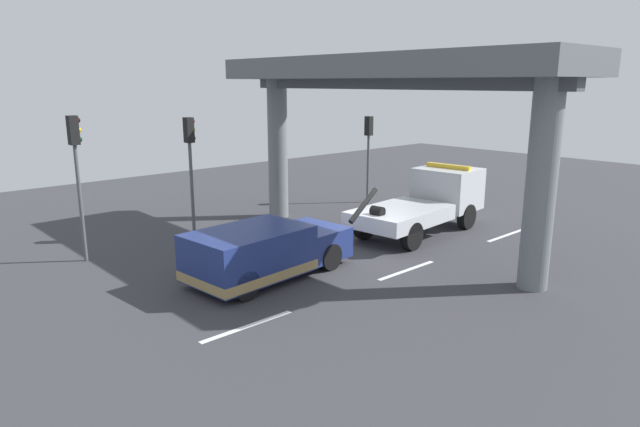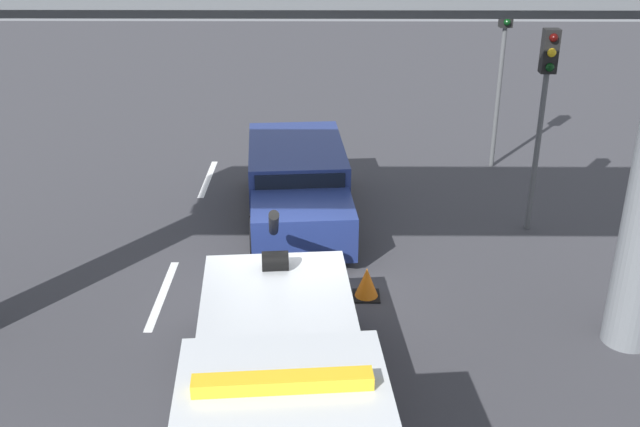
{
  "view_description": "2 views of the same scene",
  "coord_description": "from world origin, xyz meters",
  "px_view_note": "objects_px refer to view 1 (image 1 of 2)",
  "views": [
    {
      "loc": [
        -12.98,
        -12.69,
        5.69
      ],
      "look_at": [
        -1.34,
        0.07,
        1.59
      ],
      "focal_mm": 31.05,
      "sensor_mm": 36.0,
      "label": 1
    },
    {
      "loc": [
        12.17,
        0.62,
        7.21
      ],
      "look_at": [
        -0.34,
        0.53,
        1.55
      ],
      "focal_mm": 41.46,
      "sensor_mm": 36.0,
      "label": 2
    }
  ],
  "objects_px": {
    "traffic_light_far": "(190,151)",
    "traffic_light_mid": "(369,140)",
    "tow_truck_white": "(429,200)",
    "traffic_cone_orange": "(323,236)",
    "towed_van_green": "(264,253)",
    "traffic_light_near": "(76,157)"
  },
  "relations": [
    {
      "from": "traffic_light_near",
      "to": "traffic_light_mid",
      "type": "height_order",
      "value": "traffic_light_near"
    },
    {
      "from": "traffic_light_mid",
      "to": "traffic_light_near",
      "type": "bearing_deg",
      "value": 180.0
    },
    {
      "from": "traffic_light_mid",
      "to": "traffic_cone_orange",
      "type": "distance_m",
      "value": 7.99
    },
    {
      "from": "towed_van_green",
      "to": "traffic_light_mid",
      "type": "relative_size",
      "value": 1.3
    },
    {
      "from": "tow_truck_white",
      "to": "traffic_light_near",
      "type": "xyz_separation_m",
      "value": [
        -11.4,
        5.16,
        2.2
      ]
    },
    {
      "from": "towed_van_green",
      "to": "traffic_light_far",
      "type": "bearing_deg",
      "value": 82.74
    },
    {
      "from": "traffic_cone_orange",
      "to": "traffic_light_far",
      "type": "bearing_deg",
      "value": 128.51
    },
    {
      "from": "tow_truck_white",
      "to": "traffic_light_near",
      "type": "distance_m",
      "value": 12.71
    },
    {
      "from": "traffic_cone_orange",
      "to": "tow_truck_white",
      "type": "bearing_deg",
      "value": -17.14
    },
    {
      "from": "traffic_light_far",
      "to": "traffic_cone_orange",
      "type": "relative_size",
      "value": 7.35
    },
    {
      "from": "tow_truck_white",
      "to": "traffic_light_near",
      "type": "relative_size",
      "value": 1.56
    },
    {
      "from": "traffic_light_far",
      "to": "tow_truck_white",
      "type": "bearing_deg",
      "value": -34.86
    },
    {
      "from": "traffic_light_near",
      "to": "traffic_cone_orange",
      "type": "distance_m",
      "value": 8.58
    },
    {
      "from": "traffic_light_far",
      "to": "traffic_light_mid",
      "type": "distance_m",
      "value": 9.5
    },
    {
      "from": "tow_truck_white",
      "to": "traffic_cone_orange",
      "type": "xyz_separation_m",
      "value": [
        -4.37,
        1.35,
        -0.91
      ]
    },
    {
      "from": "towed_van_green",
      "to": "traffic_light_mid",
      "type": "distance_m",
      "value": 11.65
    },
    {
      "from": "traffic_light_mid",
      "to": "traffic_cone_orange",
      "type": "height_order",
      "value": "traffic_light_mid"
    },
    {
      "from": "traffic_light_mid",
      "to": "tow_truck_white",
      "type": "bearing_deg",
      "value": -112.15
    },
    {
      "from": "traffic_cone_orange",
      "to": "traffic_light_mid",
      "type": "bearing_deg",
      "value": 30.47
    },
    {
      "from": "towed_van_green",
      "to": "traffic_light_near",
      "type": "height_order",
      "value": "traffic_light_near"
    },
    {
      "from": "traffic_light_mid",
      "to": "traffic_cone_orange",
      "type": "bearing_deg",
      "value": -149.53
    },
    {
      "from": "towed_van_green",
      "to": "traffic_light_far",
      "type": "relative_size",
      "value": 1.2
    }
  ]
}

